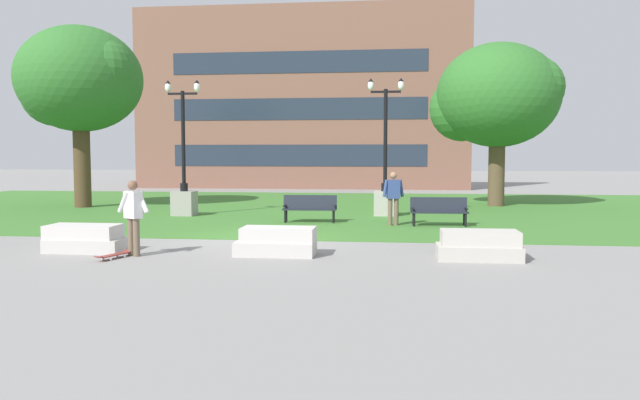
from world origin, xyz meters
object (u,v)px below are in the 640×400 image
(park_bench_near_right, at_px, (310,207))
(lamp_post_left, at_px, (184,188))
(concrete_block_right, at_px, (479,246))
(park_bench_near_left, at_px, (439,210))
(concrete_block_center, at_px, (85,239))
(person_bystander_near_lawn, at_px, (393,195))
(skateboard, at_px, (114,255))
(concrete_block_left, at_px, (277,242))
(person_skateboarder, at_px, (133,213))
(lamp_post_center, at_px, (385,188))

(park_bench_near_right, bearing_deg, lamp_post_left, 160.59)
(concrete_block_right, xyz_separation_m, park_bench_near_left, (-0.41, 6.25, 0.23))
(concrete_block_center, relative_size, person_bystander_near_lawn, 1.05)
(skateboard, xyz_separation_m, lamp_post_left, (-1.60, 9.36, 0.95))
(concrete_block_left, height_order, person_skateboarder, person_skateboarder)
(concrete_block_left, height_order, park_bench_near_left, park_bench_near_left)
(lamp_post_left, height_order, person_bystander_near_lawn, lamp_post_left)
(skateboard, bearing_deg, person_skateboarder, 54.43)
(concrete_block_center, xyz_separation_m, skateboard, (1.10, -0.86, -0.22))
(person_bystander_near_lawn, bearing_deg, concrete_block_left, -113.30)
(person_skateboarder, bearing_deg, person_bystander_near_lawn, 48.56)
(concrete_block_left, bearing_deg, concrete_block_right, -1.06)
(person_skateboarder, bearing_deg, lamp_post_center, 60.58)
(park_bench_near_right, xyz_separation_m, person_bystander_near_lawn, (2.77, -0.62, 0.44))
(concrete_block_right, height_order, person_bystander_near_lawn, person_bystander_near_lawn)
(park_bench_near_left, xyz_separation_m, person_bystander_near_lawn, (-1.45, -0.05, 0.44))
(concrete_block_left, distance_m, person_bystander_near_lawn, 6.68)
(concrete_block_left, distance_m, person_skateboarder, 3.29)
(concrete_block_center, xyz_separation_m, concrete_block_right, (9.07, -0.05, 0.00))
(park_bench_near_left, bearing_deg, concrete_block_left, -123.49)
(concrete_block_center, xyz_separation_m, park_bench_near_left, (8.66, 6.19, 0.23))
(concrete_block_left, distance_m, park_bench_near_right, 6.73)
(concrete_block_center, distance_m, concrete_block_right, 9.07)
(concrete_block_right, relative_size, park_bench_near_right, 0.99)
(lamp_post_left, bearing_deg, park_bench_near_left, -14.13)
(skateboard, bearing_deg, lamp_post_left, 99.70)
(concrete_block_right, distance_m, person_skateboarder, 7.72)
(concrete_block_center, height_order, lamp_post_center, lamp_post_center)
(concrete_block_right, height_order, lamp_post_center, lamp_post_center)
(concrete_block_left, height_order, person_bystander_near_lawn, person_bystander_near_lawn)
(person_skateboarder, bearing_deg, lamp_post_left, 101.95)
(park_bench_near_right, xyz_separation_m, lamp_post_center, (2.47, 2.57, 0.51))
(lamp_post_center, distance_m, person_bystander_near_lawn, 3.21)
(concrete_block_left, xyz_separation_m, lamp_post_center, (2.33, 9.30, 0.74))
(person_skateboarder, distance_m, park_bench_near_left, 9.86)
(park_bench_near_right, bearing_deg, park_bench_near_left, -7.63)
(concrete_block_right, bearing_deg, person_bystander_near_lawn, 106.74)
(concrete_block_center, height_order, park_bench_near_right, park_bench_near_right)
(concrete_block_center, relative_size, skateboard, 1.74)
(skateboard, xyz_separation_m, person_bystander_near_lawn, (6.11, 7.00, 0.90))
(concrete_block_left, bearing_deg, concrete_block_center, -179.61)
(concrete_block_right, distance_m, park_bench_near_right, 8.24)
(park_bench_near_right, height_order, person_bystander_near_lawn, person_bystander_near_lawn)
(concrete_block_left, xyz_separation_m, person_bystander_near_lawn, (2.63, 6.11, 0.68))
(park_bench_near_right, relative_size, lamp_post_left, 0.37)
(park_bench_near_right, bearing_deg, person_bystander_near_lawn, -12.60)
(concrete_block_left, xyz_separation_m, lamp_post_left, (-5.09, 8.47, 0.73))
(park_bench_near_right, xyz_separation_m, lamp_post_left, (-4.94, 1.74, 0.49))
(park_bench_near_left, distance_m, lamp_post_center, 3.63)
(concrete_block_center, xyz_separation_m, park_bench_near_right, (4.44, 6.76, 0.23))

